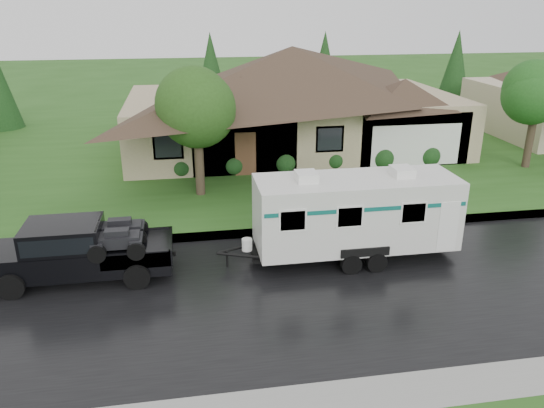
{
  "coord_description": "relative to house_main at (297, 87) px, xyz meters",
  "views": [
    {
      "loc": [
        -4.05,
        -15.35,
        7.97
      ],
      "look_at": [
        -1.13,
        2.0,
        1.26
      ],
      "focal_mm": 35.0,
      "sensor_mm": 36.0,
      "label": 1
    }
  ],
  "objects": [
    {
      "name": "house_main",
      "position": [
        0.0,
        0.0,
        0.0
      ],
      "size": [
        19.44,
        10.8,
        6.9
      ],
      "color": "tan",
      "rests_on": "lawn"
    },
    {
      "name": "tree_right_green",
      "position": [
        10.67,
        -5.82,
        0.26
      ],
      "size": [
        3.23,
        3.23,
        5.34
      ],
      "color": "#382B1E",
      "rests_on": "lawn"
    },
    {
      "name": "pickup_truck",
      "position": [
        -9.83,
        -13.94,
        -2.6
      ],
      "size": [
        5.54,
        2.1,
        1.85
      ],
      "color": "black",
      "rests_on": "ground"
    },
    {
      "name": "shrub_row",
      "position": [
        -0.29,
        -4.54,
        -2.94
      ],
      "size": [
        13.6,
        1.0,
        1.0
      ],
      "color": "#143814",
      "rests_on": "lawn"
    },
    {
      "name": "tree_left_green",
      "position": [
        -5.8,
        -7.22,
        0.41
      ],
      "size": [
        3.36,
        3.36,
        5.56
      ],
      "color": "#382B1E",
      "rests_on": "lawn"
    },
    {
      "name": "curb",
      "position": [
        -2.29,
        -11.59,
        -3.52
      ],
      "size": [
        140.0,
        0.5,
        0.15
      ],
      "primitive_type": "cube",
      "color": "gray",
      "rests_on": "ground"
    },
    {
      "name": "travel_trailer",
      "position": [
        -1.03,
        -13.94,
        -1.97
      ],
      "size": [
        6.83,
        2.4,
        3.06
      ],
      "color": "silver",
      "rests_on": "ground"
    },
    {
      "name": "lawn",
      "position": [
        -2.29,
        1.16,
        -3.52
      ],
      "size": [
        140.0,
        26.0,
        0.15
      ],
      "primitive_type": "cube",
      "color": "#265219",
      "rests_on": "ground"
    },
    {
      "name": "road",
      "position": [
        -2.29,
        -15.84,
        -3.59
      ],
      "size": [
        140.0,
        8.0,
        0.01
      ],
      "primitive_type": "cube",
      "color": "black",
      "rests_on": "ground"
    },
    {
      "name": "ground",
      "position": [
        -2.29,
        -13.84,
        -3.59
      ],
      "size": [
        140.0,
        140.0,
        0.0
      ],
      "primitive_type": "plane",
      "color": "#265219",
      "rests_on": "ground"
    }
  ]
}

